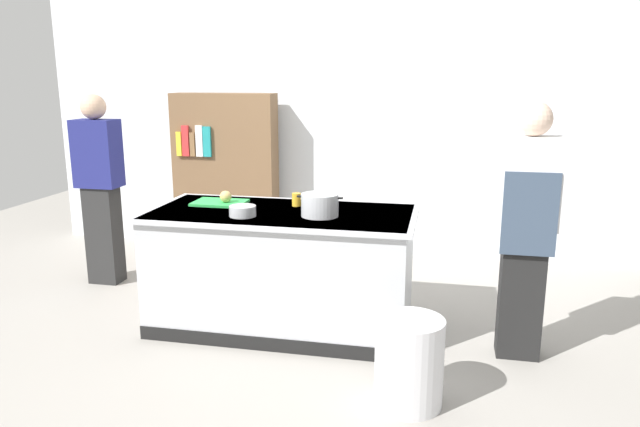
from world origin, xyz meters
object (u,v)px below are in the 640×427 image
(onion, at_px, (226,197))
(mixing_bowl, at_px, (243,211))
(person_chef, at_px, (526,226))
(person_guest, at_px, (100,185))
(trash_bin, at_px, (409,362))
(stock_pot, at_px, (320,205))
(bookshelf, at_px, (226,174))
(juice_cup, at_px, (296,200))

(onion, distance_m, mixing_bowl, 0.42)
(person_chef, bearing_deg, mixing_bowl, 86.11)
(mixing_bowl, distance_m, person_guest, 1.84)
(onion, bearing_deg, trash_bin, -35.35)
(trash_bin, distance_m, person_guest, 3.34)
(person_chef, bearing_deg, stock_pot, 82.00)
(trash_bin, height_order, person_chef, person_chef)
(trash_bin, height_order, bookshelf, bookshelf)
(person_guest, distance_m, bookshelf, 1.40)
(person_chef, height_order, person_guest, same)
(juice_cup, xyz_separation_m, bookshelf, (-1.18, 1.60, -0.10))
(stock_pot, xyz_separation_m, person_chef, (1.40, -0.05, -0.07))
(stock_pot, distance_m, bookshelf, 2.37)
(stock_pot, xyz_separation_m, juice_cup, (-0.25, 0.29, -0.03))
(person_chef, relative_size, person_guest, 1.00)
(onion, relative_size, person_chef, 0.05)
(stock_pot, height_order, trash_bin, stock_pot)
(onion, bearing_deg, juice_cup, 7.81)
(onion, height_order, stock_pot, stock_pot)
(stock_pot, bearing_deg, onion, 164.62)
(trash_bin, xyz_separation_m, person_chef, (0.69, 0.79, 0.65))
(onion, height_order, bookshelf, bookshelf)
(onion, xyz_separation_m, bookshelf, (-0.64, 1.67, -0.11))
(mixing_bowl, bearing_deg, person_chef, 1.89)
(mixing_bowl, relative_size, bookshelf, 0.11)
(stock_pot, xyz_separation_m, person_guest, (-2.18, 0.71, -0.07))
(person_chef, xyz_separation_m, person_guest, (-3.58, 0.77, -0.00))
(onion, distance_m, person_chef, 2.20)
(mixing_bowl, xyz_separation_m, person_chef, (1.93, 0.06, -0.02))
(mixing_bowl, height_order, trash_bin, mixing_bowl)
(stock_pot, height_order, person_guest, person_guest)
(stock_pot, bearing_deg, juice_cup, 130.08)
(juice_cup, distance_m, person_chef, 1.68)
(mixing_bowl, xyz_separation_m, bookshelf, (-0.89, 2.01, -0.09))
(mixing_bowl, bearing_deg, bookshelf, 114.02)
(stock_pot, xyz_separation_m, mixing_bowl, (-0.54, -0.12, -0.04))
(stock_pot, height_order, juice_cup, stock_pot)
(juice_cup, relative_size, person_chef, 0.06)
(onion, bearing_deg, person_guest, 160.41)
(mixing_bowl, bearing_deg, stock_pot, 12.41)
(juice_cup, relative_size, bookshelf, 0.06)
(person_guest, xyz_separation_m, bookshelf, (0.75, 1.18, -0.06))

